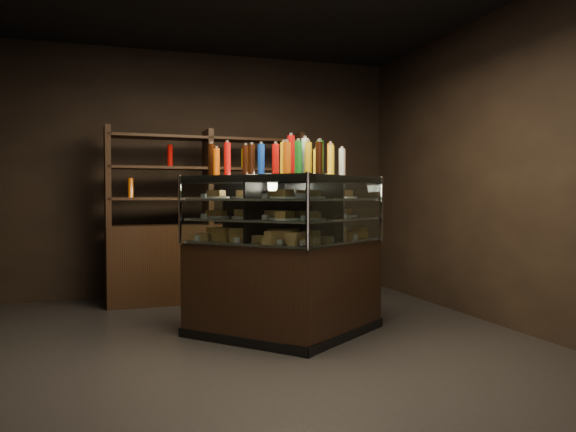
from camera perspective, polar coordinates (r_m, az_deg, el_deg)
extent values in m
plane|color=black|center=(4.78, -4.81, -12.88)|extent=(5.00, 5.00, 0.00)
cube|color=black|center=(7.08, -9.25, 4.19)|extent=(5.00, 0.02, 3.00)
cube|color=black|center=(2.26, 9.16, 8.93)|extent=(5.00, 0.02, 3.00)
cube|color=black|center=(5.71, 20.52, 4.62)|extent=(0.02, 5.00, 3.00)
cube|color=black|center=(4.98, 2.96, -7.42)|extent=(1.38, 1.26, 0.82)
cube|color=black|center=(5.05, 2.95, -11.58)|extent=(1.42, 1.30, 0.08)
cube|color=black|center=(4.92, 2.98, 3.70)|extent=(1.38, 1.26, 0.06)
cube|color=silver|center=(4.93, 2.97, -2.59)|extent=(1.31, 1.19, 0.02)
cube|color=silver|center=(4.92, 2.98, -0.34)|extent=(1.31, 1.19, 0.02)
cube|color=silver|center=(4.91, 2.98, 1.69)|extent=(1.31, 1.19, 0.02)
cube|color=white|center=(4.75, 6.29, 0.62)|extent=(1.00, 0.77, 0.58)
cylinder|color=silver|center=(5.31, 9.48, 0.75)|extent=(0.03, 0.03, 0.60)
cylinder|color=silver|center=(4.22, 2.03, 0.45)|extent=(0.03, 0.03, 0.60)
cube|color=black|center=(4.88, -2.77, -7.63)|extent=(1.31, 1.35, 0.82)
cube|color=black|center=(4.95, -2.76, -11.86)|extent=(1.35, 1.39, 0.08)
cube|color=black|center=(4.81, -2.79, 3.74)|extent=(1.31, 1.35, 0.06)
cube|color=silver|center=(4.82, -2.78, -2.69)|extent=(1.24, 1.28, 0.02)
cube|color=silver|center=(4.81, -2.78, -0.39)|extent=(1.24, 1.28, 0.02)
cube|color=silver|center=(4.81, -2.79, 1.68)|extent=(1.24, 1.28, 0.02)
cube|color=white|center=(4.54, -5.03, 0.56)|extent=(0.85, 0.94, 0.58)
cylinder|color=silver|center=(4.22, 2.03, 0.45)|extent=(0.03, 0.03, 0.60)
cylinder|color=silver|center=(4.94, -10.91, 0.64)|extent=(0.03, 0.03, 0.60)
cube|color=gold|center=(4.47, -0.31, -2.57)|extent=(0.20, 0.18, 0.06)
cube|color=gold|center=(4.64, 1.21, -2.40)|extent=(0.20, 0.18, 0.06)
cube|color=gold|center=(4.82, 2.62, -2.24)|extent=(0.20, 0.18, 0.06)
cube|color=gold|center=(5.00, 3.92, -2.09)|extent=(0.20, 0.18, 0.06)
cube|color=gold|center=(5.18, 5.14, -1.95)|extent=(0.20, 0.18, 0.06)
cube|color=gold|center=(5.36, 6.27, -1.82)|extent=(0.20, 0.18, 0.06)
cylinder|color=white|center=(4.52, -0.26, -0.32)|extent=(0.24, 0.24, 0.02)
cube|color=gold|center=(4.52, -0.26, 0.12)|extent=(0.19, 0.17, 0.05)
cylinder|color=white|center=(4.78, 1.96, -0.19)|extent=(0.24, 0.24, 0.02)
cube|color=gold|center=(4.78, 1.96, 0.22)|extent=(0.19, 0.17, 0.05)
cylinder|color=white|center=(5.05, 3.94, -0.08)|extent=(0.24, 0.24, 0.02)
cube|color=gold|center=(5.05, 3.94, 0.31)|extent=(0.19, 0.17, 0.05)
cylinder|color=white|center=(5.33, 5.72, 0.02)|extent=(0.24, 0.24, 0.02)
cube|color=gold|center=(5.33, 5.72, 0.39)|extent=(0.19, 0.17, 0.05)
cylinder|color=white|center=(4.52, -0.26, 1.89)|extent=(0.24, 0.24, 0.02)
cube|color=gold|center=(4.52, -0.26, 2.33)|extent=(0.19, 0.17, 0.05)
cylinder|color=white|center=(4.78, 1.96, 1.89)|extent=(0.24, 0.24, 0.02)
cube|color=gold|center=(4.78, 1.96, 2.31)|extent=(0.19, 0.17, 0.05)
cylinder|color=white|center=(5.05, 3.94, 1.89)|extent=(0.24, 0.24, 0.02)
cube|color=gold|center=(5.05, 3.95, 2.29)|extent=(0.19, 0.17, 0.05)
cylinder|color=white|center=(5.32, 5.73, 1.89)|extent=(0.24, 0.24, 0.02)
cube|color=gold|center=(5.32, 5.73, 2.27)|extent=(0.19, 0.17, 0.05)
cube|color=gold|center=(5.10, -7.95, -2.02)|extent=(0.19, 0.19, 0.06)
cube|color=gold|center=(4.98, -6.04, -2.11)|extent=(0.19, 0.19, 0.06)
cube|color=gold|center=(4.85, -4.03, -2.21)|extent=(0.19, 0.19, 0.06)
cube|color=gold|center=(4.74, -1.92, -2.31)|extent=(0.19, 0.19, 0.06)
cube|color=gold|center=(4.63, 0.29, -2.41)|extent=(0.19, 0.19, 0.06)
cube|color=gold|center=(4.53, 2.61, -2.51)|extent=(0.19, 0.19, 0.06)
cylinder|color=white|center=(5.09, -7.29, -0.08)|extent=(0.24, 0.24, 0.02)
cube|color=gold|center=(5.09, -7.29, 0.31)|extent=(0.18, 0.18, 0.05)
cylinder|color=white|center=(4.90, -4.34, -0.15)|extent=(0.24, 0.24, 0.02)
cube|color=gold|center=(4.90, -4.34, 0.26)|extent=(0.18, 0.18, 0.05)
cylinder|color=white|center=(4.73, -1.17, -0.22)|extent=(0.24, 0.24, 0.02)
cube|color=gold|center=(4.72, -1.17, 0.20)|extent=(0.18, 0.18, 0.05)
cylinder|color=white|center=(4.57, 2.24, -0.30)|extent=(0.24, 0.24, 0.02)
cube|color=gold|center=(4.57, 2.24, 0.13)|extent=(0.18, 0.18, 0.05)
cylinder|color=white|center=(5.09, -7.30, 1.88)|extent=(0.24, 0.24, 0.02)
cube|color=gold|center=(5.09, -7.30, 2.27)|extent=(0.18, 0.18, 0.05)
cylinder|color=white|center=(4.90, -4.35, 1.89)|extent=(0.24, 0.24, 0.02)
cube|color=gold|center=(4.90, -4.35, 2.29)|extent=(0.18, 0.18, 0.05)
cylinder|color=white|center=(4.72, -1.17, 1.89)|extent=(0.24, 0.24, 0.02)
cube|color=gold|center=(4.72, -1.17, 2.31)|extent=(0.18, 0.18, 0.05)
cylinder|color=white|center=(4.56, 2.24, 1.89)|extent=(0.24, 0.24, 0.02)
cube|color=gold|center=(4.56, 2.24, 2.32)|extent=(0.18, 0.18, 0.05)
cylinder|color=black|center=(4.49, -0.64, 6.04)|extent=(0.06, 0.06, 0.28)
cylinder|color=silver|center=(4.50, -0.64, 7.95)|extent=(0.03, 0.03, 0.02)
cylinder|color=yellow|center=(4.57, 0.14, 5.97)|extent=(0.06, 0.06, 0.28)
cylinder|color=silver|center=(4.59, 0.14, 7.84)|extent=(0.03, 0.03, 0.02)
cylinder|color=silver|center=(4.66, 0.89, 5.89)|extent=(0.06, 0.06, 0.28)
cylinder|color=silver|center=(4.67, 0.90, 7.73)|extent=(0.03, 0.03, 0.02)
cylinder|color=#D8590A|center=(4.75, 1.62, 5.82)|extent=(0.06, 0.06, 0.28)
cylinder|color=silver|center=(4.76, 1.62, 7.62)|extent=(0.03, 0.03, 0.02)
cylinder|color=#147223|center=(4.84, 2.31, 5.75)|extent=(0.06, 0.06, 0.28)
cylinder|color=silver|center=(4.85, 2.32, 7.52)|extent=(0.03, 0.03, 0.02)
cylinder|color=#0F38B2|center=(4.92, 2.99, 5.68)|extent=(0.06, 0.06, 0.28)
cylinder|color=silver|center=(4.94, 2.99, 7.42)|extent=(0.03, 0.03, 0.02)
cylinder|color=#B20C0A|center=(5.01, 3.63, 5.62)|extent=(0.06, 0.06, 0.28)
cylinder|color=silver|center=(5.03, 3.64, 7.32)|extent=(0.03, 0.03, 0.02)
cylinder|color=black|center=(5.10, 4.26, 5.55)|extent=(0.06, 0.06, 0.28)
cylinder|color=silver|center=(5.12, 4.26, 7.23)|extent=(0.03, 0.03, 0.02)
cylinder|color=yellow|center=(5.19, 4.86, 5.49)|extent=(0.06, 0.06, 0.28)
cylinder|color=silver|center=(5.21, 4.87, 7.13)|extent=(0.03, 0.03, 0.02)
cylinder|color=silver|center=(5.29, 5.44, 5.42)|extent=(0.06, 0.06, 0.28)
cylinder|color=silver|center=(5.30, 5.45, 7.04)|extent=(0.03, 0.03, 0.02)
cylinder|color=#D8590A|center=(5.38, 6.01, 5.36)|extent=(0.06, 0.06, 0.28)
cylinder|color=silver|center=(5.39, 6.01, 6.96)|extent=(0.03, 0.03, 0.02)
cylinder|color=black|center=(5.13, -7.76, 5.52)|extent=(0.06, 0.06, 0.28)
cylinder|color=silver|center=(5.14, -7.77, 7.19)|extent=(0.03, 0.03, 0.02)
cylinder|color=yellow|center=(5.06, -6.82, 5.57)|extent=(0.06, 0.06, 0.28)
cylinder|color=silver|center=(5.07, -6.83, 7.26)|extent=(0.03, 0.03, 0.02)
cylinder|color=silver|center=(5.00, -5.85, 5.62)|extent=(0.06, 0.06, 0.28)
cylinder|color=silver|center=(5.01, -5.86, 7.33)|extent=(0.03, 0.03, 0.02)
cylinder|color=#D8590A|center=(4.94, -4.86, 5.67)|extent=(0.06, 0.06, 0.28)
cylinder|color=silver|center=(4.95, -4.86, 7.40)|extent=(0.03, 0.03, 0.02)
cylinder|color=#147223|center=(4.88, -3.84, 5.72)|extent=(0.06, 0.06, 0.28)
cylinder|color=silver|center=(4.89, -3.84, 7.47)|extent=(0.03, 0.03, 0.02)
cylinder|color=#0F38B2|center=(4.82, -2.79, 5.76)|extent=(0.06, 0.06, 0.28)
cylinder|color=silver|center=(4.83, -2.80, 7.54)|extent=(0.03, 0.03, 0.02)
cylinder|color=#B20C0A|center=(4.76, -1.73, 5.81)|extent=(0.06, 0.06, 0.28)
cylinder|color=silver|center=(4.77, -1.73, 7.61)|extent=(0.03, 0.03, 0.02)
cylinder|color=black|center=(4.71, -0.63, 5.86)|extent=(0.06, 0.06, 0.28)
cylinder|color=silver|center=(4.72, -0.63, 7.67)|extent=(0.03, 0.03, 0.02)
cylinder|color=yellow|center=(4.65, 0.49, 5.90)|extent=(0.06, 0.06, 0.28)
cylinder|color=silver|center=(4.66, 0.49, 7.74)|extent=(0.03, 0.03, 0.02)
cylinder|color=silver|center=(4.60, 1.64, 5.94)|extent=(0.06, 0.06, 0.28)
cylinder|color=silver|center=(4.61, 1.64, 7.80)|extent=(0.03, 0.03, 0.02)
cylinder|color=#D8590A|center=(4.55, 2.81, 5.99)|extent=(0.06, 0.06, 0.28)
cylinder|color=silver|center=(4.56, 2.81, 7.86)|extent=(0.03, 0.03, 0.02)
cylinder|color=black|center=(5.94, -0.08, -9.01)|extent=(0.25, 0.25, 0.19)
cone|color=#195821|center=(5.88, -0.08, -5.66)|extent=(0.37, 0.37, 0.51)
cone|color=#195821|center=(5.86, -0.08, -4.02)|extent=(0.29, 0.29, 0.36)
cube|color=black|center=(6.69, -8.10, -4.69)|extent=(2.32, 0.55, 0.90)
cube|color=black|center=(6.50, -17.87, 3.88)|extent=(0.08, 0.38, 1.10)
cube|color=black|center=(6.65, -8.14, 3.91)|extent=(0.08, 0.38, 1.10)
cube|color=black|center=(6.97, 0.92, 3.84)|extent=(0.08, 0.38, 1.10)
cube|color=black|center=(6.64, -8.13, 1.75)|extent=(2.27, 0.50, 0.03)
cube|color=black|center=(6.65, -8.14, 4.77)|extent=(2.27, 0.50, 0.03)
cube|color=black|center=(6.68, -8.16, 7.77)|extent=(2.27, 0.50, 0.03)
cylinder|color=black|center=(6.51, -15.69, 2.79)|extent=(0.06, 0.06, 0.22)
cylinder|color=yellow|center=(6.56, -11.87, 2.82)|extent=(0.06, 0.06, 0.22)
cylinder|color=silver|center=(6.64, -8.14, 2.83)|extent=(0.06, 0.06, 0.22)
cylinder|color=#D8590A|center=(6.75, -4.50, 2.83)|extent=(0.06, 0.06, 0.22)
cylinder|color=#147223|center=(6.88, -0.99, 2.82)|extent=(0.06, 0.06, 0.22)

